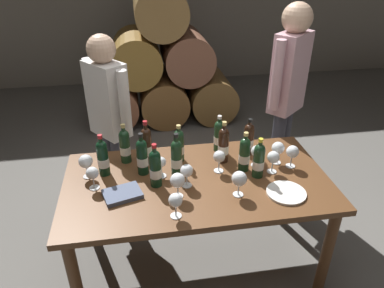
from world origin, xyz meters
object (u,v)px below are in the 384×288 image
Objects in this scene: wine_bottle_5 at (223,145)px; wine_glass_5 at (292,152)px; wine_glass_7 at (187,171)px; wine_glass_8 at (161,163)px; wine_bottle_8 at (147,145)px; wine_glass_6 at (278,149)px; wine_bottle_9 at (244,154)px; wine_bottle_11 at (142,156)px; wine_glass_3 at (176,201)px; wine_bottle_0 at (103,158)px; serving_plate at (286,193)px; wine_glass_0 at (219,157)px; wine_glass_4 at (239,179)px; wine_bottle_7 at (179,145)px; wine_glass_2 at (178,181)px; wine_bottle_4 at (125,146)px; wine_glass_9 at (92,174)px; sommelier_presenting at (287,89)px; wine_glass_1 at (273,158)px; dining_table at (197,191)px; wine_glass_10 at (257,152)px; wine_bottle_10 at (259,160)px; taster_seated_left at (109,116)px; wine_bottle_1 at (177,158)px; wine_bottle_3 at (219,135)px; wine_bottle_6 at (155,168)px; wine_glass_11 at (86,162)px; wine_bottle_2 at (249,138)px; tasting_notebook at (122,194)px.

wine_glass_5 is at bearing -17.78° from wine_bottle_5.
wine_glass_7 reaches higher than wine_glass_8.
wine_bottle_8 is 1.96× the size of wine_glass_6.
wine_bottle_9 is 0.42m from wine_glass_7.
wine_bottle_11 is 0.49m from wine_glass_3.
wine_bottle_0 is 0.99× the size of wine_bottle_11.
wine_glass_7 is 0.64× the size of serving_plate.
wine_glass_4 reaches higher than wine_glass_0.
wine_bottle_7 reaches higher than wine_glass_5.
wine_bottle_9 is 1.72× the size of wine_glass_2.
wine_bottle_4 is 0.54m from wine_glass_2.
sommelier_presenting is at bearing 25.82° from wine_glass_9.
wine_glass_1 is (0.59, -0.25, -0.01)m from wine_bottle_7.
dining_table is 0.48m from wine_glass_10.
wine_glass_1 is at bearing -10.63° from wine_glass_0.
wine_glass_4 reaches higher than wine_glass_10.
wine_bottle_7 is at bearing 150.21° from wine_bottle_10.
wine_glass_5 reaches higher than wine_glass_8.
wine_glass_8 is at bearing -44.50° from wine_bottle_4.
wine_glass_8 is at bearing -62.27° from taster_seated_left.
serving_plate is at bearing -12.01° from wine_glass_9.
wine_glass_8 is at bearing -66.87° from wine_bottle_8.
wine_bottle_1 reaches higher than wine_bottle_3.
wine_bottle_6 is 1.07× the size of wine_bottle_10.
wine_glass_9 is (-0.20, -0.28, -0.02)m from wine_bottle_4.
wine_bottle_1 is at bearing 82.06° from wine_glass_3.
wine_glass_4 is at bearing -20.60° from wine_glass_11.
wine_bottle_6 is 1.92× the size of wine_glass_0.
wine_glass_8 is 0.94× the size of wine_glass_9.
wine_bottle_0 is 1.89× the size of wine_glass_7.
wine_bottle_2 is (1.00, 0.11, -0.01)m from wine_bottle_0.
wine_bottle_1 is at bearing -55.60° from taster_seated_left.
wine_bottle_1 is 0.43m from wine_bottle_3.
dining_table is 11.00× the size of wine_glass_10.
wine_bottle_0 is at bearing 157.05° from wine_glass_7.
wine_glass_2 is at bearing -138.57° from sommelier_presenting.
wine_bottle_1 reaches higher than wine_bottle_0.
wine_bottle_5 is 0.45m from wine_glass_8.
wine_bottle_9 is 1.02m from wine_glass_11.
wine_glass_3 is 0.74m from wine_glass_10.
wine_bottle_10 reaches higher than wine_glass_6.
taster_seated_left is at bearing 112.06° from wine_bottle_6.
taster_seated_left is (-0.22, 0.59, 0.03)m from wine_bottle_11.
wine_bottle_10 is 1.26× the size of tasting_notebook.
wine_bottle_2 reaches higher than wine_glass_9.
wine_glass_8 is (0.04, 0.09, -0.03)m from wine_bottle_6.
wine_bottle_8 reaches higher than wine_bottle_0.
wine_glass_7 is at bearing -41.66° from wine_glass_8.
wine_glass_9 is at bearing -171.56° from wine_glass_8.
wine_glass_10 is (0.50, 0.15, 0.00)m from wine_glass_7.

